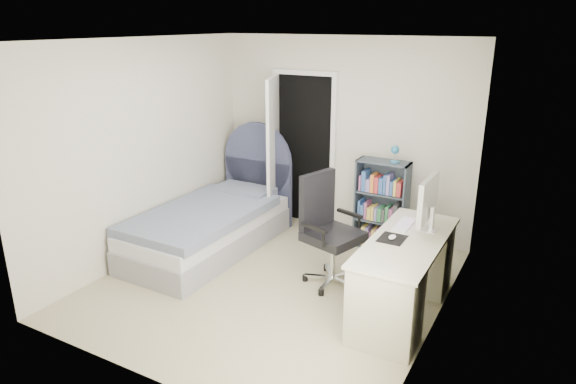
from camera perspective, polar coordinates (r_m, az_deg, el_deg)
The scene contains 8 objects.
room_shell at distance 5.10m, azimuth -1.84°, elevation 2.41°, with size 3.50×3.70×2.60m.
door at distance 6.78m, azimuth -0.43°, elevation 4.62°, with size 0.92×0.78×2.06m.
bed at distance 6.35m, azimuth -8.31°, elevation -3.40°, with size 1.10×2.27×1.39m.
nightstand at distance 7.13m, azimuth -3.75°, elevation -0.42°, with size 0.36×0.36×0.54m.
floor_lamp at distance 7.09m, azimuth -2.10°, elevation 1.82°, with size 0.22×0.22×1.54m.
bookcase at distance 6.30m, azimuth 10.33°, elevation -1.83°, with size 0.62×0.26×1.31m.
desk at distance 4.98m, azimuth 12.88°, elevation -8.76°, with size 0.63×1.57×1.29m.
office_chair at distance 5.37m, azimuth 4.33°, elevation -3.57°, with size 0.65×0.67×1.18m.
Camera 1 is at (2.51, -4.21, 2.66)m, focal length 32.00 mm.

